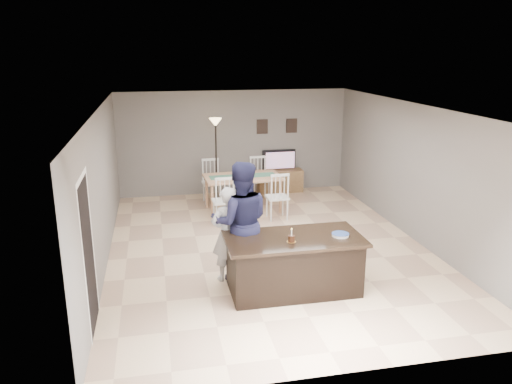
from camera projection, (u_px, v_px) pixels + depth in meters
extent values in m
plane|color=#D9B48B|center=(268.00, 247.00, 9.70)|extent=(8.00, 8.00, 0.00)
plane|color=slate|center=(234.00, 142.00, 13.09)|extent=(6.00, 0.00, 6.00)
plane|color=slate|center=(348.00, 270.00, 5.56)|extent=(6.00, 0.00, 6.00)
plane|color=slate|center=(102.00, 189.00, 8.75)|extent=(0.00, 8.00, 8.00)
plane|color=slate|center=(415.00, 173.00, 9.91)|extent=(0.00, 8.00, 8.00)
plane|color=white|center=(269.00, 108.00, 8.95)|extent=(8.00, 8.00, 0.00)
cube|color=black|center=(293.00, 265.00, 7.89)|extent=(2.00, 1.00, 0.85)
cube|color=black|center=(294.00, 239.00, 7.76)|extent=(2.15, 1.10, 0.05)
cube|color=brown|center=(280.00, 181.00, 13.40)|extent=(1.20, 0.40, 0.60)
imported|color=black|center=(280.00, 160.00, 13.31)|extent=(0.91, 0.12, 0.53)
plane|color=orange|center=(280.00, 160.00, 13.23)|extent=(0.78, 0.00, 0.78)
cube|color=black|center=(262.00, 127.00, 13.10)|extent=(0.30, 0.02, 0.38)
cube|color=black|center=(292.00, 126.00, 13.26)|extent=(0.30, 0.02, 0.38)
plane|color=black|center=(89.00, 256.00, 6.67)|extent=(0.00, 2.10, 2.10)
plane|color=white|center=(81.00, 178.00, 6.37)|extent=(0.00, 1.02, 1.02)
imported|color=#B0B1B5|center=(228.00, 234.00, 8.16)|extent=(0.66, 0.52, 1.60)
imported|color=#1A1A39|center=(241.00, 222.00, 8.10)|extent=(1.07, 0.88, 2.02)
cylinder|color=gold|center=(291.00, 242.00, 7.58)|extent=(0.14, 0.14, 0.00)
cylinder|color=#361A0E|center=(291.00, 239.00, 7.56)|extent=(0.10, 0.10, 0.09)
cylinder|color=white|center=(292.00, 232.00, 7.53)|extent=(0.02, 0.02, 0.10)
sphere|color=#FFBF4C|center=(292.00, 229.00, 7.52)|extent=(0.02, 0.02, 0.02)
cylinder|color=white|center=(340.00, 236.00, 7.81)|extent=(0.27, 0.27, 0.01)
cylinder|color=white|center=(340.00, 235.00, 7.80)|extent=(0.27, 0.27, 0.01)
cylinder|color=white|center=(340.00, 234.00, 7.80)|extent=(0.27, 0.27, 0.01)
cylinder|color=#314F96|center=(340.00, 234.00, 7.80)|extent=(0.27, 0.27, 0.00)
cube|color=tan|center=(243.00, 177.00, 11.72)|extent=(1.83, 1.08, 0.04)
cylinder|color=tan|center=(212.00, 202.00, 11.27)|extent=(0.07, 0.07, 0.79)
cylinder|color=tan|center=(271.00, 187.00, 12.41)|extent=(0.07, 0.07, 0.79)
cube|color=#457D5B|center=(243.00, 176.00, 11.71)|extent=(1.58, 0.46, 0.01)
cube|color=silver|center=(223.00, 201.00, 10.94)|extent=(0.49, 0.47, 0.04)
cylinder|color=silver|center=(217.00, 216.00, 10.80)|extent=(0.04, 0.04, 0.48)
cylinder|color=silver|center=(231.00, 209.00, 11.22)|extent=(0.04, 0.04, 0.48)
cube|color=silver|center=(225.00, 179.00, 10.59)|extent=(0.43, 0.05, 0.06)
cube|color=silver|center=(277.00, 197.00, 11.22)|extent=(0.49, 0.47, 0.04)
cylinder|color=silver|center=(271.00, 211.00, 11.09)|extent=(0.04, 0.04, 0.48)
cylinder|color=silver|center=(283.00, 205.00, 11.51)|extent=(0.04, 0.04, 0.48)
cube|color=silver|center=(280.00, 175.00, 10.88)|extent=(0.43, 0.05, 0.06)
cube|color=silver|center=(212.00, 183.00, 12.39)|extent=(0.49, 0.47, 0.04)
cylinder|color=silver|center=(218.00, 191.00, 12.68)|extent=(0.04, 0.04, 0.48)
cylinder|color=silver|center=(206.00, 196.00, 12.26)|extent=(0.04, 0.04, 0.48)
cube|color=silver|center=(210.00, 160.00, 12.43)|extent=(0.43, 0.05, 0.06)
cube|color=silver|center=(260.00, 180.00, 12.68)|extent=(0.49, 0.47, 0.04)
cylinder|color=silver|center=(265.00, 188.00, 12.97)|extent=(0.04, 0.04, 0.48)
cylinder|color=silver|center=(254.00, 192.00, 12.54)|extent=(0.04, 0.04, 0.48)
cube|color=silver|center=(258.00, 157.00, 12.71)|extent=(0.43, 0.05, 0.06)
cylinder|color=black|center=(217.00, 200.00, 12.71)|extent=(0.31, 0.31, 0.03)
cylinder|color=black|center=(216.00, 163.00, 12.44)|extent=(0.04, 0.04, 1.92)
cone|color=#FDD58B|center=(215.00, 122.00, 12.17)|extent=(0.31, 0.31, 0.20)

